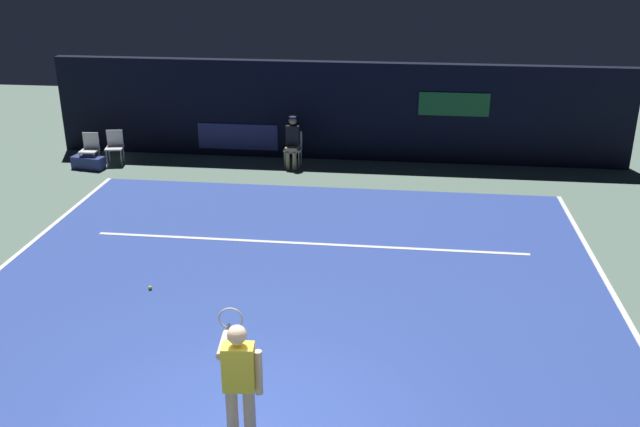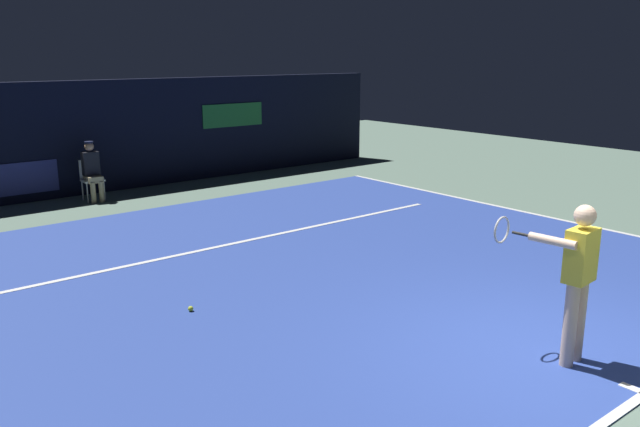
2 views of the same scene
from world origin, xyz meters
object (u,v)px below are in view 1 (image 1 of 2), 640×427
Objects in this scene: courtside_chair_near at (90,148)px; courtside_chair_far at (115,145)px; equipment_bag at (88,163)px; tennis_player at (239,381)px; tennis_ball at (150,288)px; line_judge_on_chair at (293,141)px.

courtside_chair_far is (0.54, 0.32, 0.00)m from courtside_chair_near.
courtside_chair_far is at bearing 30.60° from courtside_chair_near.
equipment_bag is (-0.54, -0.51, -0.34)m from courtside_chair_far.
tennis_player reaches higher than courtside_chair_far.
courtside_chair_near is at bearing 120.87° from tennis_ball.
tennis_ball is at bearing 123.24° from tennis_player.
tennis_ball is at bearing -59.13° from courtside_chair_near.
courtside_chair_near is 0.39m from equipment_bag.
tennis_ball is at bearing -101.05° from line_judge_on_chair.
tennis_player reaches higher than equipment_bag.
courtside_chair_far is 1.05× the size of equipment_bag.
courtside_chair_near is 1.05× the size of equipment_bag.
equipment_bag is at bearing -91.55° from courtside_chair_near.
tennis_player is at bearing -84.27° from line_judge_on_chair.
tennis_player is 10.89m from line_judge_on_chair.
tennis_player is 4.60m from tennis_ball.
tennis_ball is (3.86, -6.45, -0.46)m from courtside_chair_near.
courtside_chair_near is (-6.32, 10.22, -0.49)m from tennis_player.
equipment_bag is (-3.86, 6.26, 0.11)m from tennis_ball.
courtside_chair_far is 12.94× the size of tennis_ball.
equipment_bag is (-6.33, 10.03, -0.83)m from tennis_player.
line_judge_on_chair is 1.50× the size of courtside_chair_far.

